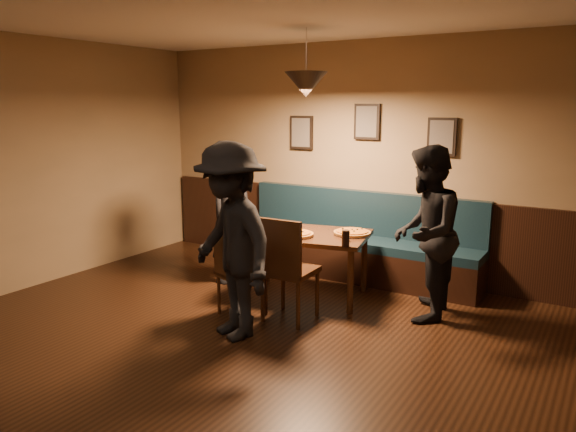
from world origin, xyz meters
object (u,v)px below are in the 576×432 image
Objects in this scene: booth_bench at (355,237)px; soda_glass at (346,238)px; chair_near_right at (290,268)px; diner_front at (231,242)px; dining_table at (305,265)px; diner_right at (425,233)px; chair_near_left at (242,272)px; diner_left at (230,212)px; tabasco_bottle at (348,236)px.

booth_bench reaches higher than soda_glass.
booth_bench is 2.93× the size of chair_near_right.
diner_front reaches higher than soda_glass.
diner_right is (1.28, 0.08, 0.49)m from dining_table.
booth_bench is 1.72× the size of diner_front.
booth_bench is at bearing 91.33° from chair_near_left.
diner_front reaches higher than booth_bench.
booth_bench is 1.41m from diner_right.
chair_near_left is at bearing -104.45° from booth_bench.
diner_right is (2.31, 0.05, 0.02)m from diner_left.
diner_left is (-0.78, 0.83, 0.39)m from chair_near_left.
diner_right is at bearing -87.61° from diner_left.
chair_near_right is 0.74m from diner_front.
booth_bench is at bearing 66.22° from dining_table.
diner_right reaches higher than tabasco_bottle.
diner_right is at bearing 32.09° from chair_near_right.
booth_bench reaches higher than chair_near_left.
booth_bench is 1.74m from chair_near_left.
dining_table is at bearing 112.94° from diner_front.
diner_right is (1.07, 0.72, 0.33)m from chair_near_right.
diner_front is at bearing -53.72° from diner_right.
chair_near_left reaches higher than dining_table.
diner_left is at bearing 175.38° from tabasco_bottle.
diner_front is at bearing -116.84° from tabasco_bottle.
tabasco_bottle is (0.58, 1.15, -0.11)m from diner_front.
dining_table is 8.16× the size of soda_glass.
dining_table is at bearing -90.58° from diner_left.
chair_near_left is 7.87× the size of tabasco_bottle.
booth_bench is 27.10× the size of tabasco_bottle.
soda_glass is at bearing -37.74° from dining_table.
diner_front reaches higher than tabasco_bottle.
diner_front is at bearing -47.80° from chair_near_left.
booth_bench reaches higher than dining_table.
diner_left is 0.98× the size of diner_right.
soda_glass is 1.46× the size of tabasco_bottle.
diner_front is (-1.31, -1.33, 0.03)m from diner_right.
dining_table is 0.81m from soda_glass.
booth_bench is at bearing -135.14° from diner_right.
booth_bench reaches higher than tabasco_bottle.
chair_near_right is 9.26× the size of tabasco_bottle.
chair_near_right is (0.21, -0.64, 0.16)m from dining_table.
chair_near_right is 0.61× the size of diner_right.
chair_near_left is 0.49m from chair_near_right.
tabasco_bottle is (-0.73, -0.18, -0.08)m from diner_right.
diner_front reaches higher than diner_right.
diner_right is at bearing 69.84° from diner_front.
chair_near_left is 0.50× the size of diner_front.
diner_left is (-1.04, 0.03, 0.47)m from dining_table.
dining_table is 0.80× the size of diner_left.
diner_front is 1.16m from soda_glass.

